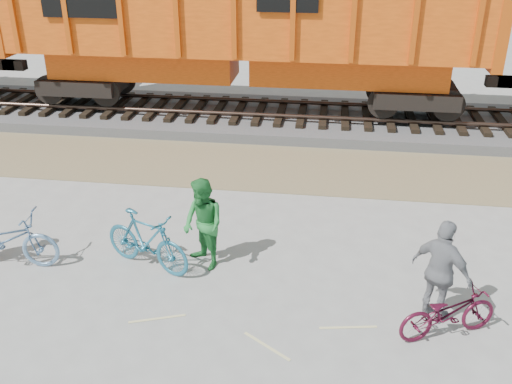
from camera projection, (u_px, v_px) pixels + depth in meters
ground at (228, 294)px, 9.62m from camera, size 120.00×120.00×0.00m
gravel_strip at (267, 167)px, 14.53m from camera, size 120.00×3.00×0.02m
ballast_bed at (281, 119)px, 17.59m from camera, size 120.00×4.00×0.30m
track at (281, 109)px, 17.45m from camera, size 120.00×2.60×0.24m
hopper_car_center at (243, 23)px, 16.49m from camera, size 14.00×3.13×4.65m
bicycle_blue at (4, 239)px, 10.23m from camera, size 2.06×0.85×1.06m
bicycle_teal at (147, 241)px, 10.15m from camera, size 1.89×1.19×1.10m
bicycle_maroon at (448, 312)px, 8.51m from camera, size 1.69×1.15×0.84m
person_man at (203, 224)px, 10.07m from camera, size 1.04×1.04×1.70m
person_woman at (441, 272)px, 8.68m from camera, size 1.05×0.98×1.73m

